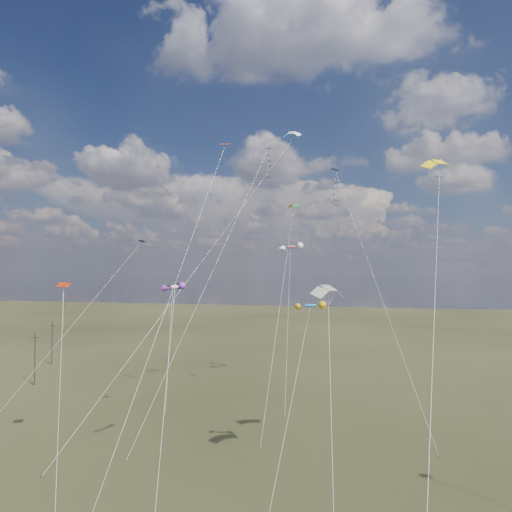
% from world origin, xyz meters
% --- Properties ---
extents(utility_pole_near, '(1.40, 0.20, 8.00)m').
position_xyz_m(utility_pole_near, '(-38.00, 30.00, 4.09)').
color(utility_pole_near, black).
rests_on(utility_pole_near, ground).
extents(utility_pole_far, '(1.40, 0.20, 8.00)m').
position_xyz_m(utility_pole_far, '(-46.00, 44.00, 4.09)').
color(utility_pole_far, black).
rests_on(utility_pole_far, ground).
extents(diamond_black_high, '(11.36, 17.88, 31.62)m').
position_xyz_m(diamond_black_high, '(8.05, 32.28, 27.09)').
color(diamond_black_high, black).
rests_on(diamond_black_high, ground).
extents(diamond_navy_tall, '(9.64, 19.77, 33.40)m').
position_xyz_m(diamond_navy_tall, '(-1.49, 25.59, 28.67)').
color(diamond_navy_tall, '#0F1146').
rests_on(diamond_navy_tall, ground).
extents(diamond_black_mid, '(11.70, 14.34, 21.36)m').
position_xyz_m(diamond_black_mid, '(-19.64, 18.42, 14.58)').
color(diamond_black_mid, black).
rests_on(diamond_black_mid, ground).
extents(diamond_red_low, '(6.49, 8.90, 16.29)m').
position_xyz_m(diamond_red_low, '(-15.43, 6.65, 13.52)').
color(diamond_red_low, '#B41F07').
rests_on(diamond_red_low, ground).
extents(diamond_orange_center, '(4.70, 16.74, 29.82)m').
position_xyz_m(diamond_orange_center, '(-2.81, 6.85, 20.48)').
color(diamond_orange_center, '#D4420C').
rests_on(diamond_orange_center, ground).
extents(parafoil_yellow, '(5.52, 23.04, 26.68)m').
position_xyz_m(parafoil_yellow, '(17.36, 8.41, 25.90)').
color(parafoil_yellow, yellow).
rests_on(parafoil_yellow, ground).
extents(parafoil_blue_white, '(17.98, 28.79, 37.07)m').
position_xyz_m(parafoil_blue_white, '(1.50, 31.38, 36.18)').
color(parafoil_blue_white, blue).
rests_on(parafoil_blue_white, ground).
extents(parafoil_striped, '(3.09, 14.62, 16.72)m').
position_xyz_m(parafoil_striped, '(8.68, 7.87, 15.94)').
color(parafoil_striped, yellow).
rests_on(parafoil_striped, ground).
extents(parafoil_tricolor, '(2.06, 16.73, 26.66)m').
position_xyz_m(parafoil_tricolor, '(2.12, 29.34, 25.94)').
color(parafoil_tricolor, gold).
rests_on(parafoil_tricolor, ground).
extents(novelty_orange_black, '(5.19, 11.06, 15.62)m').
position_xyz_m(novelty_orange_black, '(-15.82, 31.32, 15.06)').
color(novelty_orange_black, '#C13B17').
rests_on(novelty_orange_black, ground).
extents(novelty_white_purple, '(4.68, 13.33, 16.35)m').
position_xyz_m(novelty_white_purple, '(-4.62, 7.26, 15.85)').
color(novelty_white_purple, silver).
rests_on(novelty_white_purple, ground).
extents(novelty_redwhite_stripe, '(4.37, 18.58, 21.82)m').
position_xyz_m(novelty_redwhite_stripe, '(-0.25, 40.99, 21.13)').
color(novelty_redwhite_stripe, red).
rests_on(novelty_redwhite_stripe, ground).
extents(novelty_blue_yellow, '(3.02, 10.59, 14.71)m').
position_xyz_m(novelty_blue_yellow, '(6.86, 10.16, 14.23)').
color(novelty_blue_yellow, blue).
rests_on(novelty_blue_yellow, ground).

